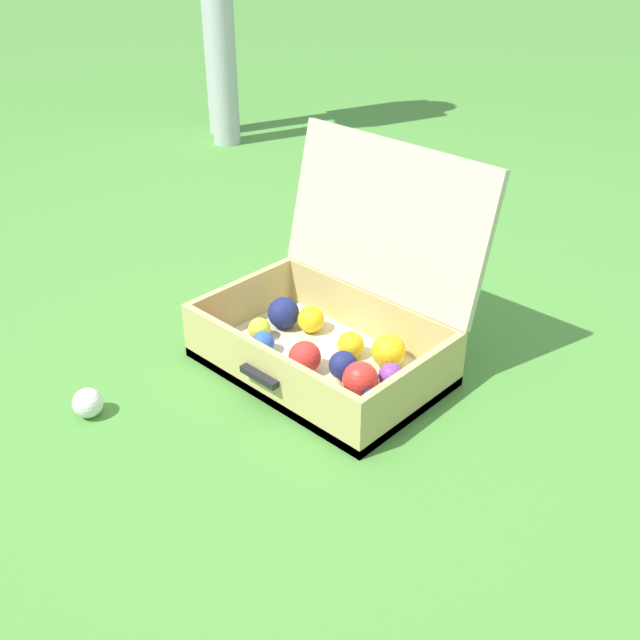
# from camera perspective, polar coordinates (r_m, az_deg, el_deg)

# --- Properties ---
(ground_plane) EXTENTS (16.00, 16.00, 0.00)m
(ground_plane) POSITION_cam_1_polar(r_m,az_deg,el_deg) (1.93, -1.70, -2.48)
(ground_plane) COLOR #4C8C38
(open_suitcase) EXTENTS (0.58, 0.50, 0.52)m
(open_suitcase) POSITION_cam_1_polar(r_m,az_deg,el_deg) (1.84, 1.09, -0.30)
(open_suitcase) COLOR beige
(open_suitcase) RESTS_ON ground
(stray_ball_on_grass) EXTENTS (0.07, 0.07, 0.07)m
(stray_ball_on_grass) POSITION_cam_1_polar(r_m,az_deg,el_deg) (1.78, -17.17, -6.01)
(stray_ball_on_grass) COLOR white
(stray_ball_on_grass) RESTS_ON ground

